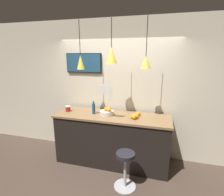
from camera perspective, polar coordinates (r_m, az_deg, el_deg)
ground_plane at (r=3.34m, az=-3.91°, el=-26.86°), size 14.00×14.00×0.00m
back_wall at (r=3.77m, az=1.89°, el=2.78°), size 8.00×0.06×2.90m
service_counter at (r=3.65m, az=-0.00°, el=-13.21°), size 2.26×0.71×1.02m
bar_stool at (r=3.08m, az=4.37°, el=-21.11°), size 0.37×0.37×0.64m
fruit_bowl at (r=3.45m, az=-1.65°, el=-4.63°), size 0.27×0.27×0.16m
orange_pile at (r=3.32m, az=7.68°, el=-5.86°), size 0.17×0.29×0.09m
juice_bottle at (r=3.52m, az=-6.01°, el=-3.38°), size 0.06×0.06×0.26m
spread_jar at (r=3.78m, az=-14.20°, el=-3.40°), size 0.11×0.11×0.11m
pendant_lamp_left at (r=3.43m, az=-10.23°, el=11.50°), size 0.15×0.15×0.90m
pendant_lamp_middle at (r=3.22m, az=-0.16°, el=13.69°), size 0.20×0.20×0.78m
pendant_lamp_right at (r=3.11m, az=10.98°, el=11.44°), size 0.18×0.18×0.85m
mounted_tv at (r=3.90m, az=-9.21°, el=11.21°), size 0.80×0.04×0.41m
hanging_menu_board at (r=3.06m, az=-2.16°, el=2.70°), size 0.24×0.01×0.17m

